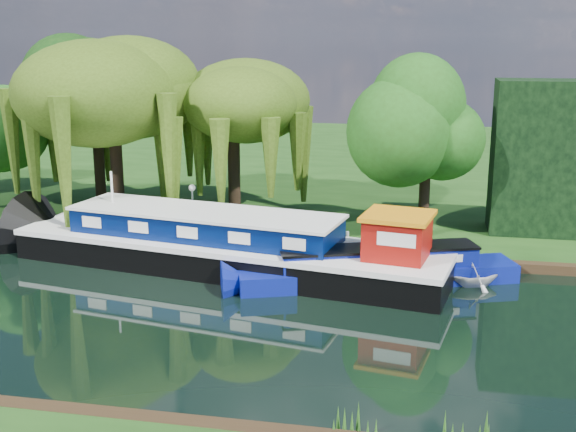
# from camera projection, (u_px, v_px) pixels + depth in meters

# --- Properties ---
(ground) EXTENTS (120.00, 120.00, 0.00)m
(ground) POSITION_uv_depth(u_px,v_px,m) (99.00, 310.00, 28.84)
(ground) COLOR black
(far_bank) EXTENTS (120.00, 52.00, 0.45)m
(far_bank) POSITION_uv_depth(u_px,v_px,m) (275.00, 162.00, 61.16)
(far_bank) COLOR #163A0F
(far_bank) RESTS_ON ground
(dutch_barge) EXTENTS (21.30, 8.29, 4.39)m
(dutch_barge) POSITION_uv_depth(u_px,v_px,m) (231.00, 246.00, 33.65)
(dutch_barge) COLOR black
(dutch_barge) RESTS_ON ground
(narrowboat) EXTENTS (12.33, 6.11, 1.80)m
(narrowboat) POSITION_uv_depth(u_px,v_px,m) (378.00, 269.00, 31.77)
(narrowboat) COLOR navy
(narrowboat) RESTS_ON ground
(white_cruiser) EXTENTS (2.69, 2.51, 1.15)m
(white_cruiser) POSITION_uv_depth(u_px,v_px,m) (474.00, 286.00, 31.56)
(white_cruiser) COLOR silver
(white_cruiser) RESTS_ON ground
(willow_left) EXTENTS (8.08, 8.08, 9.69)m
(willow_left) POSITION_uv_depth(u_px,v_px,m) (113.00, 94.00, 39.82)
(willow_left) COLOR black
(willow_left) RESTS_ON far_bank
(willow_right) EXTENTS (6.62, 6.62, 8.07)m
(willow_right) POSITION_uv_depth(u_px,v_px,m) (233.00, 114.00, 40.41)
(willow_right) COLOR black
(willow_right) RESTS_ON far_bank
(tree_far_mid) EXTENTS (5.75, 5.75, 9.40)m
(tree_far_mid) POSITION_uv_depth(u_px,v_px,m) (95.00, 99.00, 43.54)
(tree_far_mid) COLOR black
(tree_far_mid) RESTS_ON far_bank
(tree_far_right) EXTENTS (4.90, 4.90, 8.02)m
(tree_far_right) POSITION_uv_depth(u_px,v_px,m) (427.00, 130.00, 36.55)
(tree_far_right) COLOR black
(tree_far_right) RESTS_ON far_bank
(conifer_hedge) EXTENTS (6.00, 3.00, 8.00)m
(conifer_hedge) POSITION_uv_depth(u_px,v_px,m) (551.00, 158.00, 37.59)
(conifer_hedge) COLOR black
(conifer_hedge) RESTS_ON far_bank
(lamppost) EXTENTS (0.36, 0.36, 2.56)m
(lamppost) POSITION_uv_depth(u_px,v_px,m) (192.00, 195.00, 38.16)
(lamppost) COLOR silver
(lamppost) RESTS_ON far_bank
(mooring_posts) EXTENTS (19.16, 0.16, 1.00)m
(mooring_posts) POSITION_uv_depth(u_px,v_px,m) (161.00, 232.00, 36.70)
(mooring_posts) COLOR silver
(mooring_posts) RESTS_ON far_bank
(reeds_near) EXTENTS (33.70, 1.50, 1.10)m
(reeds_near) POSITION_uv_depth(u_px,v_px,m) (208.00, 407.00, 20.23)
(reeds_near) COLOR #194F15
(reeds_near) RESTS_ON ground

